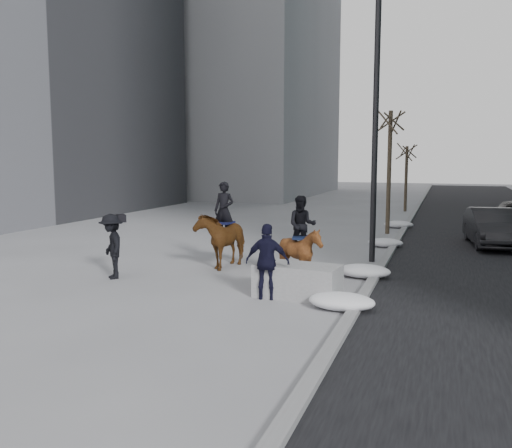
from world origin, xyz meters
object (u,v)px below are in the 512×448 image
(mounted_left, at_px, (222,235))
(car_near, at_px, (492,227))
(planter, at_px, (298,281))
(mounted_right, at_px, (301,248))

(mounted_left, bearing_deg, car_near, 40.43)
(planter, height_order, mounted_left, mounted_left)
(car_near, height_order, mounted_right, mounted_right)
(mounted_left, xyz_separation_m, mounted_right, (2.73, -1.23, -0.04))
(mounted_left, distance_m, mounted_right, 3.00)
(planter, relative_size, car_near, 0.46)
(mounted_right, bearing_deg, car_near, 56.99)
(planter, distance_m, car_near, 10.69)
(mounted_left, height_order, mounted_right, mounted_left)
(planter, distance_m, mounted_left, 4.19)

